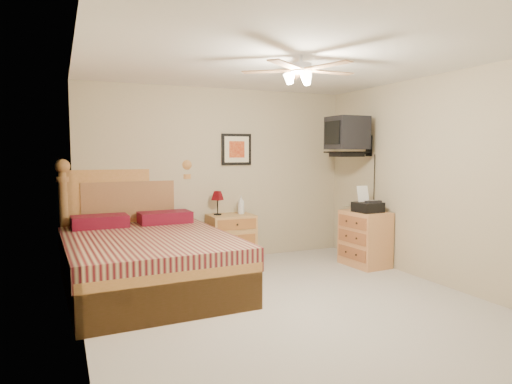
# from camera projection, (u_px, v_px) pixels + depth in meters

# --- Properties ---
(floor) EXTENTS (4.50, 4.50, 0.00)m
(floor) POSITION_uv_depth(u_px,v_px,m) (290.00, 305.00, 4.72)
(floor) COLOR #ABA49A
(floor) RESTS_ON ground
(ceiling) EXTENTS (4.00, 4.50, 0.04)m
(ceiling) POSITION_uv_depth(u_px,v_px,m) (291.00, 59.00, 4.50)
(ceiling) COLOR white
(ceiling) RESTS_ON ground
(wall_back) EXTENTS (4.00, 0.04, 2.50)m
(wall_back) POSITION_uv_depth(u_px,v_px,m) (219.00, 175.00, 6.67)
(wall_back) COLOR tan
(wall_back) RESTS_ON ground
(wall_front) EXTENTS (4.00, 0.04, 2.50)m
(wall_front) POSITION_uv_depth(u_px,v_px,m) (477.00, 212.00, 2.55)
(wall_front) COLOR tan
(wall_front) RESTS_ON ground
(wall_left) EXTENTS (0.04, 4.50, 2.50)m
(wall_left) POSITION_uv_depth(u_px,v_px,m) (79.00, 192.00, 3.82)
(wall_left) COLOR tan
(wall_left) RESTS_ON ground
(wall_right) EXTENTS (0.04, 4.50, 2.50)m
(wall_right) POSITION_uv_depth(u_px,v_px,m) (440.00, 180.00, 5.40)
(wall_right) COLOR tan
(wall_right) RESTS_ON ground
(bed) EXTENTS (1.86, 2.39, 1.50)m
(bed) POSITION_uv_depth(u_px,v_px,m) (148.00, 225.00, 5.19)
(bed) COLOR #AF7935
(bed) RESTS_ON ground
(nightstand) EXTENTS (0.64, 0.48, 0.69)m
(nightstand) POSITION_uv_depth(u_px,v_px,m) (231.00, 238.00, 6.56)
(nightstand) COLOR #A77344
(nightstand) RESTS_ON ground
(table_lamp) EXTENTS (0.20, 0.20, 0.34)m
(table_lamp) POSITION_uv_depth(u_px,v_px,m) (218.00, 203.00, 6.50)
(table_lamp) COLOR #52050B
(table_lamp) RESTS_ON nightstand
(lotion_bottle) EXTENTS (0.14, 0.14, 0.27)m
(lotion_bottle) POSITION_uv_depth(u_px,v_px,m) (241.00, 205.00, 6.60)
(lotion_bottle) COLOR silver
(lotion_bottle) RESTS_ON nightstand
(framed_picture) EXTENTS (0.46, 0.04, 0.46)m
(framed_picture) POSITION_uv_depth(u_px,v_px,m) (236.00, 149.00, 6.72)
(framed_picture) COLOR black
(framed_picture) RESTS_ON wall_back
(dresser) EXTENTS (0.49, 0.68, 0.76)m
(dresser) POSITION_uv_depth(u_px,v_px,m) (365.00, 239.00, 6.34)
(dresser) COLOR #BF7B43
(dresser) RESTS_ON ground
(fax_machine) EXTENTS (0.36, 0.38, 0.36)m
(fax_machine) POSITION_uv_depth(u_px,v_px,m) (368.00, 199.00, 6.21)
(fax_machine) COLOR black
(fax_machine) RESTS_ON dresser
(magazine_lower) EXTENTS (0.25, 0.30, 0.02)m
(magazine_lower) POSITION_uv_depth(u_px,v_px,m) (352.00, 209.00, 6.51)
(magazine_lower) COLOR beige
(magazine_lower) RESTS_ON dresser
(magazine_upper) EXTENTS (0.31, 0.35, 0.02)m
(magazine_upper) POSITION_uv_depth(u_px,v_px,m) (352.00, 207.00, 6.51)
(magazine_upper) COLOR gray
(magazine_upper) RESTS_ON magazine_lower
(wall_tv) EXTENTS (0.56, 0.46, 0.58)m
(wall_tv) POSITION_uv_depth(u_px,v_px,m) (356.00, 136.00, 6.48)
(wall_tv) COLOR black
(wall_tv) RESTS_ON wall_right
(ceiling_fan) EXTENTS (1.14, 1.14, 0.28)m
(ceiling_fan) POSITION_uv_depth(u_px,v_px,m) (301.00, 70.00, 4.33)
(ceiling_fan) COLOR silver
(ceiling_fan) RESTS_ON ceiling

